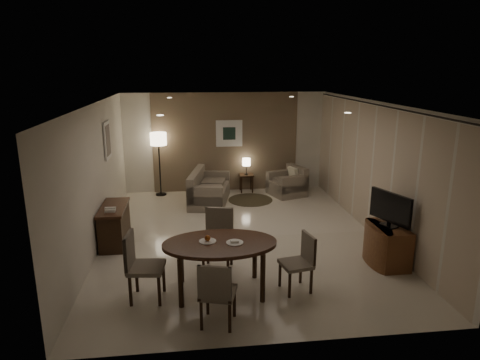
{
  "coord_description": "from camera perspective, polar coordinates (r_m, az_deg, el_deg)",
  "views": [
    {
      "loc": [
        -1.01,
        -8.06,
        3.36
      ],
      "look_at": [
        0.0,
        0.2,
        1.15
      ],
      "focal_mm": 32.0,
      "sensor_mm": 36.0,
      "label": 1
    }
  ],
  "objects": [
    {
      "name": "room_shell",
      "position": [
        8.75,
        -0.16,
        1.6
      ],
      "size": [
        5.5,
        7.0,
        2.7
      ],
      "color": "beige",
      "rests_on": "ground"
    },
    {
      "name": "taupe_accent",
      "position": [
        11.76,
        -1.94,
        5.03
      ],
      "size": [
        3.96,
        0.03,
        2.7
      ],
      "primitive_type": "cube",
      "color": "brown",
      "rests_on": "wall_back"
    },
    {
      "name": "curtain_wall",
      "position": [
        9.09,
        17.17,
        1.24
      ],
      "size": [
        0.08,
        6.7,
        2.58
      ],
      "primitive_type": null,
      "color": "beige",
      "rests_on": "wall_right"
    },
    {
      "name": "curtain_rod",
      "position": [
        8.89,
        17.83,
        9.53
      ],
      "size": [
        0.03,
        6.8,
        0.03
      ],
      "primitive_type": "cylinder",
      "rotation": [
        1.57,
        0.0,
        0.0
      ],
      "color": "black",
      "rests_on": "wall_right"
    },
    {
      "name": "art_back_frame",
      "position": [
        11.7,
        -1.45,
        6.23
      ],
      "size": [
        0.72,
        0.03,
        0.72
      ],
      "primitive_type": "cube",
      "color": "silver",
      "rests_on": "wall_back"
    },
    {
      "name": "art_back_canvas",
      "position": [
        11.69,
        -1.45,
        6.22
      ],
      "size": [
        0.34,
        0.01,
        0.34
      ],
      "primitive_type": "cube",
      "color": "black",
      "rests_on": "wall_back"
    },
    {
      "name": "art_left_frame",
      "position": [
        9.54,
        -17.28,
        5.1
      ],
      "size": [
        0.03,
        0.6,
        0.8
      ],
      "primitive_type": "cube",
      "color": "silver",
      "rests_on": "wall_left"
    },
    {
      "name": "art_left_canvas",
      "position": [
        9.53,
        -17.19,
        5.1
      ],
      "size": [
        0.01,
        0.46,
        0.64
      ],
      "primitive_type": "cube",
      "color": "gray",
      "rests_on": "wall_left"
    },
    {
      "name": "downlight_nl",
      "position": [
        6.31,
        -10.6,
        8.47
      ],
      "size": [
        0.1,
        0.1,
        0.01
      ],
      "primitive_type": "cylinder",
      "color": "white",
      "rests_on": "ceiling"
    },
    {
      "name": "downlight_nr",
      "position": [
        6.74,
        14.18,
        8.68
      ],
      "size": [
        0.1,
        0.1,
        0.01
      ],
      "primitive_type": "cylinder",
      "color": "white",
      "rests_on": "ceiling"
    },
    {
      "name": "downlight_fl",
      "position": [
        9.89,
        -9.38,
        10.77
      ],
      "size": [
        0.1,
        0.1,
        0.01
      ],
      "primitive_type": "cylinder",
      "color": "white",
      "rests_on": "ceiling"
    },
    {
      "name": "downlight_fr",
      "position": [
        10.17,
        6.88,
        10.97
      ],
      "size": [
        0.1,
        0.1,
        0.01
      ],
      "primitive_type": "cylinder",
      "color": "white",
      "rests_on": "ceiling"
    },
    {
      "name": "console_desk",
      "position": [
        8.72,
        -16.38,
        -5.77
      ],
      "size": [
        0.48,
        1.2,
        0.75
      ],
      "primitive_type": null,
      "color": "#3F2514",
      "rests_on": "floor"
    },
    {
      "name": "telephone",
      "position": [
        8.3,
        -16.92,
        -3.75
      ],
      "size": [
        0.2,
        0.14,
        0.09
      ],
      "primitive_type": null,
      "color": "white",
      "rests_on": "console_desk"
    },
    {
      "name": "tv_cabinet",
      "position": [
        7.98,
        19.12,
        -8.16
      ],
      "size": [
        0.48,
        0.9,
        0.7
      ],
      "primitive_type": null,
      "color": "brown",
      "rests_on": "floor"
    },
    {
      "name": "flat_tv",
      "position": [
        7.74,
        19.41,
        -3.59
      ],
      "size": [
        0.36,
        0.85,
        0.6
      ],
      "primitive_type": null,
      "rotation": [
        0.0,
        0.0,
        0.35
      ],
      "color": "black",
      "rests_on": "tv_cabinet"
    },
    {
      "name": "dining_table",
      "position": [
        6.65,
        -2.67,
        -11.53
      ],
      "size": [
        1.73,
        1.08,
        0.81
      ],
      "primitive_type": null,
      "color": "#3F2514",
      "rests_on": "floor"
    },
    {
      "name": "chair_near",
      "position": [
        5.87,
        -2.95,
        -14.63
      ],
      "size": [
        0.56,
        0.56,
        0.94
      ],
      "primitive_type": null,
      "rotation": [
        0.0,
        0.0,
        2.87
      ],
      "color": "#756B5A",
      "rests_on": "floor"
    },
    {
      "name": "chair_far",
      "position": [
        7.28,
        -3.04,
        -8.15
      ],
      "size": [
        0.6,
        0.6,
        1.03
      ],
      "primitive_type": null,
      "rotation": [
        0.0,
        0.0,
        -0.24
      ],
      "color": "#756B5A",
      "rests_on": "floor"
    },
    {
      "name": "chair_left",
      "position": [
        6.55,
        -12.35,
        -11.23
      ],
      "size": [
        0.55,
        0.55,
        1.03
      ],
      "primitive_type": null,
      "rotation": [
        0.0,
        0.0,
        1.46
      ],
      "color": "#756B5A",
      "rests_on": "floor"
    },
    {
      "name": "chair_right",
      "position": [
        6.72,
        7.45,
        -10.96
      ],
      "size": [
        0.51,
        0.51,
        0.9
      ],
      "primitive_type": null,
      "rotation": [
        0.0,
        0.0,
        -1.37
      ],
      "color": "#756B5A",
      "rests_on": "floor"
    },
    {
      "name": "plate_a",
      "position": [
        6.51,
        -4.34,
        -8.15
      ],
      "size": [
        0.26,
        0.26,
        0.02
      ],
      "primitive_type": "cylinder",
      "color": "white",
      "rests_on": "dining_table"
    },
    {
      "name": "plate_b",
      "position": [
        6.45,
        -0.71,
        -8.35
      ],
      "size": [
        0.26,
        0.26,
        0.02
      ],
      "primitive_type": "cylinder",
      "color": "white",
      "rests_on": "dining_table"
    },
    {
      "name": "fruit_apple",
      "position": [
        6.49,
        -4.35,
        -7.72
      ],
      "size": [
        0.09,
        0.09,
        0.09
      ],
      "primitive_type": "sphere",
      "color": "#A54912",
      "rests_on": "plate_a"
    },
    {
      "name": "napkin",
      "position": [
        6.44,
        -0.71,
        -8.16
      ],
      "size": [
        0.12,
        0.08,
        0.03
      ],
      "primitive_type": "cube",
      "color": "white",
      "rests_on": "plate_b"
    },
    {
      "name": "round_rug",
      "position": [
        11.14,
        1.4,
        -2.65
      ],
      "size": [
        1.15,
        1.15,
        0.01
      ],
      "primitive_type": "cylinder",
      "color": "#453826",
      "rests_on": "floor"
    },
    {
      "name": "sofa",
      "position": [
        10.87,
        -4.08,
        -0.93
      ],
      "size": [
        1.86,
        1.18,
        0.81
      ],
      "primitive_type": null,
      "rotation": [
        0.0,
        0.0,
        1.37
      ],
      "color": "#756B5A",
      "rests_on": "floor"
    },
    {
      "name": "armchair",
      "position": [
        11.54,
        6.26,
        -0.15
      ],
      "size": [
        1.05,
        1.08,
        0.77
      ],
      "primitive_type": null,
      "rotation": [
        0.0,
        0.0,
        -1.25
      ],
      "color": "#756B5A",
      "rests_on": "floor"
    },
    {
      "name": "side_table",
      "position": [
        11.83,
        0.84,
        -0.39
      ],
      "size": [
        0.38,
        0.38,
        0.49
      ],
      "primitive_type": null,
      "color": "#322010",
      "rests_on": "floor"
    },
    {
      "name": "table_lamp",
      "position": [
        11.71,
        0.85,
        1.94
      ],
      "size": [
        0.22,
        0.22,
        0.5
      ],
      "primitive_type": null,
      "color": "#FFEAC1",
      "rests_on": "side_table"
    },
    {
      "name": "floor_lamp",
      "position": [
        11.56,
        -10.67,
        2.07
      ],
      "size": [
        0.43,
        0.43,
        1.69
      ],
      "primitive_type": null,
      "color": "#FFE5B7",
      "rests_on": "floor"
    }
  ]
}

